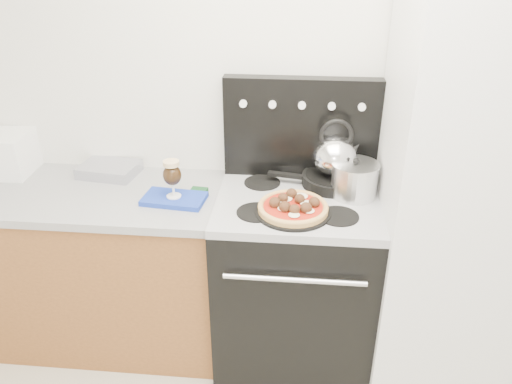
# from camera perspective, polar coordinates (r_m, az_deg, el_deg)

# --- Properties ---
(room_shell) EXTENTS (3.52, 3.01, 2.52)m
(room_shell) POSITION_cam_1_polar(r_m,az_deg,el_deg) (1.41, 1.36, -5.60)
(room_shell) COLOR #BCB29C
(room_shell) RESTS_ON ground
(base_cabinet) EXTENTS (1.45, 0.60, 0.86)m
(base_cabinet) POSITION_cam_1_polar(r_m,az_deg,el_deg) (2.85, -18.67, -8.24)
(base_cabinet) COLOR brown
(base_cabinet) RESTS_ON ground
(countertop) EXTENTS (1.48, 0.63, 0.04)m
(countertop) POSITION_cam_1_polar(r_m,az_deg,el_deg) (2.62, -20.12, -0.17)
(countertop) COLOR #98989B
(countertop) RESTS_ON base_cabinet
(stove_body) EXTENTS (0.76, 0.65, 0.88)m
(stove_body) POSITION_cam_1_polar(r_m,az_deg,el_deg) (2.60, 4.40, -10.16)
(stove_body) COLOR black
(stove_body) RESTS_ON ground
(cooktop) EXTENTS (0.76, 0.65, 0.04)m
(cooktop) POSITION_cam_1_polar(r_m,az_deg,el_deg) (2.35, 4.79, -1.21)
(cooktop) COLOR #ADADB2
(cooktop) RESTS_ON stove_body
(backguard) EXTENTS (0.76, 0.08, 0.50)m
(backguard) POSITION_cam_1_polar(r_m,az_deg,el_deg) (2.49, 5.16, 7.30)
(backguard) COLOR black
(backguard) RESTS_ON cooktop
(fridge) EXTENTS (0.64, 0.68, 1.90)m
(fridge) POSITION_cam_1_polar(r_m,az_deg,el_deg) (2.41, 21.73, -1.11)
(fridge) COLOR silver
(fridge) RESTS_ON ground
(foil_sheet) EXTENTS (0.31, 0.25, 0.06)m
(foil_sheet) POSITION_cam_1_polar(r_m,az_deg,el_deg) (2.71, -16.40, 2.50)
(foil_sheet) COLOR silver
(foil_sheet) RESTS_ON countertop
(oven_mitt) EXTENTS (0.30, 0.20, 0.02)m
(oven_mitt) POSITION_cam_1_polar(r_m,az_deg,el_deg) (2.38, -9.33, -0.78)
(oven_mitt) COLOR #1C39AF
(oven_mitt) RESTS_ON countertop
(beer_glass) EXTENTS (0.10, 0.10, 0.19)m
(beer_glass) POSITION_cam_1_polar(r_m,az_deg,el_deg) (2.33, -9.52, 1.50)
(beer_glass) COLOR black
(beer_glass) RESTS_ON oven_mitt
(pizza_pan) EXTENTS (0.39, 0.39, 0.01)m
(pizza_pan) POSITION_cam_1_polar(r_m,az_deg,el_deg) (2.22, 4.23, -2.22)
(pizza_pan) COLOR black
(pizza_pan) RESTS_ON cooktop
(pizza) EXTENTS (0.33, 0.33, 0.04)m
(pizza) POSITION_cam_1_polar(r_m,az_deg,el_deg) (2.21, 4.26, -1.60)
(pizza) COLOR tan
(pizza) RESTS_ON pizza_pan
(skillet) EXTENTS (0.35, 0.35, 0.05)m
(skillet) POSITION_cam_1_polar(r_m,az_deg,el_deg) (2.48, 8.77, 1.39)
(skillet) COLOR black
(skillet) RESTS_ON cooktop
(tea_kettle) EXTENTS (0.26, 0.26, 0.24)m
(tea_kettle) POSITION_cam_1_polar(r_m,az_deg,el_deg) (2.42, 9.01, 4.50)
(tea_kettle) COLOR white
(tea_kettle) RESTS_ON skillet
(stock_pot) EXTENTS (0.24, 0.24, 0.15)m
(stock_pot) POSITION_cam_1_polar(r_m,az_deg,el_deg) (2.37, 11.16, 1.29)
(stock_pot) COLOR silver
(stock_pot) RESTS_ON cooktop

